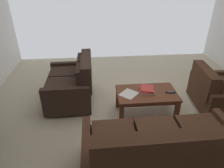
% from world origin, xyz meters
% --- Properties ---
extents(ground_plane, '(5.64, 5.97, 0.01)m').
position_xyz_m(ground_plane, '(0.00, 0.00, -0.00)').
color(ground_plane, beige).
extents(sofa_main, '(1.93, 0.88, 0.89)m').
position_xyz_m(sofa_main, '(-0.15, 1.05, 0.38)').
color(sofa_main, black).
rests_on(sofa_main, ground).
extents(loveseat_near, '(0.86, 1.19, 0.90)m').
position_xyz_m(loveseat_near, '(1.07, -0.73, 0.37)').
color(loveseat_near, black).
rests_on(loveseat_near, ground).
extents(coffee_table, '(1.02, 0.61, 0.46)m').
position_xyz_m(coffee_table, '(-0.25, -0.15, 0.39)').
color(coffee_table, brown).
rests_on(coffee_table, ground).
extents(armchair_side, '(0.93, 1.04, 0.81)m').
position_xyz_m(armchair_side, '(-1.58, -0.23, 0.34)').
color(armchair_side, black).
rests_on(armchair_side, ground).
extents(book_stack, '(0.25, 0.29, 0.07)m').
position_xyz_m(book_stack, '(-0.25, -0.17, 0.50)').
color(book_stack, silver).
rests_on(book_stack, coffee_table).
extents(tv_remote, '(0.16, 0.06, 0.02)m').
position_xyz_m(tv_remote, '(-0.65, -0.10, 0.47)').
color(tv_remote, black).
rests_on(tv_remote, coffee_table).
extents(loose_magazine, '(0.37, 0.37, 0.01)m').
position_xyz_m(loose_magazine, '(0.07, -0.12, 0.46)').
color(loose_magazine, silver).
rests_on(loose_magazine, coffee_table).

